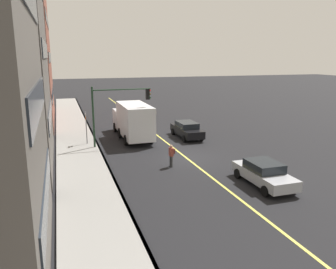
# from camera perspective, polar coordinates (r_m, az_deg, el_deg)

# --- Properties ---
(ground) EXTENTS (200.00, 200.00, 0.00)m
(ground) POSITION_cam_1_polar(r_m,az_deg,el_deg) (25.38, 3.11, -3.97)
(ground) COLOR black
(sidewalk_slab) EXTENTS (80.00, 3.44, 0.15)m
(sidewalk_slab) POSITION_cam_1_polar(r_m,az_deg,el_deg) (23.81, -14.26, -5.34)
(sidewalk_slab) COLOR gray
(sidewalk_slab) RESTS_ON ground
(curb_edge) EXTENTS (80.00, 0.16, 0.15)m
(curb_edge) POSITION_cam_1_polar(r_m,az_deg,el_deg) (23.95, -10.33, -5.03)
(curb_edge) COLOR slate
(curb_edge) RESTS_ON ground
(lane_stripe_center) EXTENTS (80.00, 0.16, 0.01)m
(lane_stripe_center) POSITION_cam_1_polar(r_m,az_deg,el_deg) (25.37, 3.11, -3.96)
(lane_stripe_center) COLOR #D8CC4C
(lane_stripe_center) RESTS_ON ground
(car_black) EXTENTS (4.68, 1.90, 1.49)m
(car_black) POSITION_cam_1_polar(r_m,az_deg,el_deg) (31.51, 3.21, 0.85)
(car_black) COLOR black
(car_black) RESTS_ON ground
(car_silver) EXTENTS (4.50, 1.98, 1.42)m
(car_silver) POSITION_cam_1_polar(r_m,az_deg,el_deg) (20.70, 15.96, -6.32)
(car_silver) COLOR #A8AAB2
(car_silver) RESTS_ON ground
(truck_white) EXTENTS (8.34, 2.50, 3.29)m
(truck_white) POSITION_cam_1_polar(r_m,az_deg,el_deg) (31.20, -6.01, 2.46)
(truck_white) COLOR silver
(truck_white) RESTS_ON ground
(pedestrian_with_backpack) EXTENTS (0.38, 0.38, 1.57)m
(pedestrian_with_backpack) POSITION_cam_1_polar(r_m,az_deg,el_deg) (23.07, 0.59, -3.35)
(pedestrian_with_backpack) COLOR #383838
(pedestrian_with_backpack) RESTS_ON ground
(traffic_light_mast) EXTENTS (0.28, 4.92, 5.11)m
(traffic_light_mast) POSITION_cam_1_polar(r_m,az_deg,el_deg) (28.04, -8.56, 5.02)
(traffic_light_mast) COLOR #1E3823
(traffic_light_mast) RESTS_ON ground
(street_sign_post) EXTENTS (0.60, 0.08, 2.91)m
(street_sign_post) POSITION_cam_1_polar(r_m,az_deg,el_deg) (29.39, -13.71, 1.47)
(street_sign_post) COLOR slate
(street_sign_post) RESTS_ON ground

